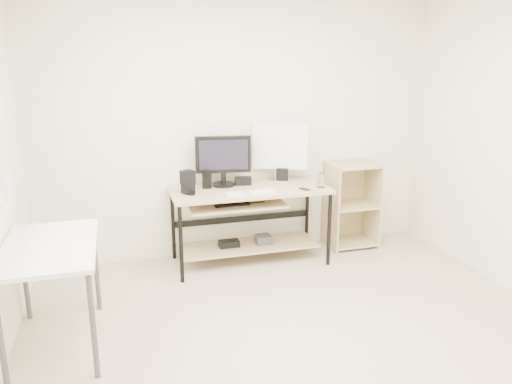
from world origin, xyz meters
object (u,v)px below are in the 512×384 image
object	(u,v)px
shelf_unit	(350,204)
black_monitor	(223,158)
white_imac	(280,148)
desk	(247,210)
audio_controller	(207,179)
side_table	(50,256)

from	to	relation	value
shelf_unit	black_monitor	world-z (taller)	black_monitor
shelf_unit	white_imac	world-z (taller)	white_imac
shelf_unit	black_monitor	size ratio (longest dim) A/B	1.69
desk	audio_controller	bearing A→B (deg)	163.56
side_table	desk	bearing A→B (deg)	32.65
side_table	shelf_unit	size ratio (longest dim) A/B	1.11
desk	black_monitor	xyz separation A→B (m)	(-0.19, 0.16, 0.49)
desk	side_table	xyz separation A→B (m)	(-1.65, -1.06, 0.13)
side_table	shelf_unit	bearing A→B (deg)	23.33
desk	side_table	world-z (taller)	same
side_table	black_monitor	xyz separation A→B (m)	(1.46, 1.22, 0.36)
shelf_unit	white_imac	xyz separation A→B (m)	(-0.78, 0.04, 0.64)
shelf_unit	black_monitor	bearing A→B (deg)	-179.99
shelf_unit	audio_controller	xyz separation A→B (m)	(-1.54, -0.05, 0.39)
black_monitor	side_table	bearing A→B (deg)	-132.02
shelf_unit	side_table	bearing A→B (deg)	-156.67
desk	black_monitor	world-z (taller)	black_monitor
shelf_unit	white_imac	distance (m)	1.01
shelf_unit	audio_controller	distance (m)	1.59
shelf_unit	audio_controller	size ratio (longest dim) A/B	5.16
shelf_unit	black_monitor	distance (m)	1.48
side_table	white_imac	xyz separation A→B (m)	(2.05, 1.26, 0.42)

